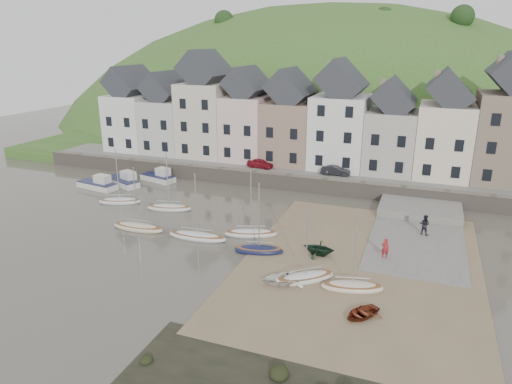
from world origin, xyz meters
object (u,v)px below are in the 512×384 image
at_px(rowboat_white, 284,278).
at_px(rowboat_green, 319,248).
at_px(rowboat_red, 361,313).
at_px(sailboat_0, 120,201).
at_px(car_right, 336,170).
at_px(person_dark, 424,225).
at_px(person_red, 385,248).
at_px(car_left, 260,163).

relative_size(rowboat_white, rowboat_green, 1.33).
bearing_deg(rowboat_red, rowboat_green, 157.08).
distance_m(sailboat_0, rowboat_white, 24.37).
distance_m(rowboat_red, car_right, 27.72).
distance_m(rowboat_red, person_dark, 15.62).
bearing_deg(rowboat_green, person_red, 105.47).
distance_m(person_red, car_right, 19.23).
xyz_separation_m(car_left, car_right, (9.59, 0.00, -0.00)).
distance_m(rowboat_white, person_dark, 15.82).
xyz_separation_m(sailboat_0, car_right, (20.85, 13.82, 1.91)).
bearing_deg(rowboat_green, car_right, -171.31).
bearing_deg(sailboat_0, car_left, 50.82).
distance_m(sailboat_0, rowboat_green, 23.89).
distance_m(rowboat_green, car_right, 19.14).
height_order(rowboat_white, car_left, car_left).
xyz_separation_m(rowboat_red, person_dark, (3.35, 15.23, 0.73)).
bearing_deg(rowboat_green, rowboat_red, 31.71).
relative_size(rowboat_red, person_dark, 1.38).
distance_m(rowboat_red, car_left, 31.56).
xyz_separation_m(rowboat_white, rowboat_green, (1.33, 5.37, 0.32)).
bearing_deg(car_left, rowboat_green, -140.92).
bearing_deg(rowboat_red, car_right, 141.42).
distance_m(sailboat_0, car_left, 17.93).
distance_m(person_red, car_left, 24.64).
bearing_deg(sailboat_0, rowboat_white, -25.47).
relative_size(rowboat_white, car_right, 0.96).
xyz_separation_m(rowboat_white, car_left, (-10.74, 24.30, 1.77)).
bearing_deg(car_right, rowboat_green, -174.77).
xyz_separation_m(rowboat_white, car_right, (-1.15, 24.30, 1.77)).
bearing_deg(car_left, rowboat_red, -141.51).
bearing_deg(rowboat_green, car_left, -146.25).
distance_m(person_dark, car_left, 23.11).
distance_m(rowboat_white, rowboat_red, 6.41).
xyz_separation_m(person_red, person_dark, (2.84, 6.13, 0.11)).
xyz_separation_m(rowboat_red, car_left, (-16.66, 26.74, 1.84)).
bearing_deg(car_left, rowboat_white, -149.59).
distance_m(sailboat_0, car_right, 25.08).
height_order(rowboat_green, car_left, car_left).
distance_m(rowboat_green, person_dark, 10.88).
bearing_deg(car_right, person_dark, -140.03).
bearing_deg(rowboat_white, person_red, 107.00).
height_order(person_red, car_left, car_left).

